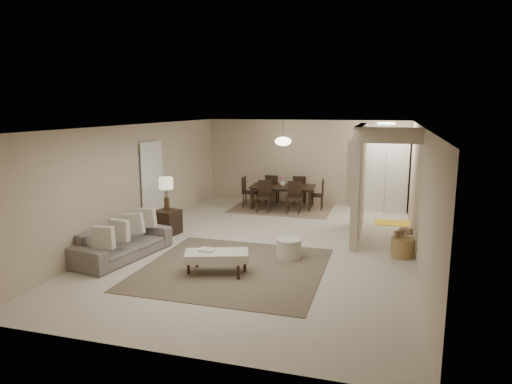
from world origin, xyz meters
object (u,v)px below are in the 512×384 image
(sofa, at_px, (123,242))
(dining_table, at_px, (282,197))
(side_table, at_px, (167,222))
(round_pouf, at_px, (289,249))
(pantry_cabinet, at_px, (386,173))
(ottoman_bench, at_px, (217,256))
(wicker_basket, at_px, (403,247))

(sofa, xyz_separation_m, dining_table, (1.98, 5.16, 0.02))
(sofa, relative_size, side_table, 3.77)
(round_pouf, bearing_deg, dining_table, 104.50)
(round_pouf, relative_size, dining_table, 0.27)
(pantry_cabinet, xyz_separation_m, round_pouf, (-1.71, -4.85, -0.86))
(sofa, height_order, side_table, sofa)
(pantry_cabinet, distance_m, ottoman_bench, 6.64)
(ottoman_bench, bearing_deg, sofa, 152.76)
(pantry_cabinet, relative_size, side_table, 3.80)
(ottoman_bench, relative_size, side_table, 2.18)
(dining_table, bearing_deg, sofa, -114.35)
(sofa, relative_size, ottoman_bench, 1.73)
(side_table, distance_m, wicker_basket, 5.16)
(side_table, bearing_deg, wicker_basket, -2.37)
(side_table, bearing_deg, round_pouf, -16.72)
(wicker_basket, bearing_deg, dining_table, 131.75)
(ottoman_bench, xyz_separation_m, round_pouf, (1.04, 1.15, -0.12))
(wicker_basket, relative_size, dining_table, 0.25)
(sofa, xyz_separation_m, wicker_basket, (5.20, 1.55, -0.11))
(side_table, xyz_separation_m, round_pouf, (3.04, -0.91, -0.09))
(round_pouf, bearing_deg, side_table, 163.28)
(dining_table, bearing_deg, wicker_basket, -51.65)
(round_pouf, bearing_deg, sofa, -164.67)
(side_table, bearing_deg, ottoman_bench, -45.86)
(round_pouf, xyz_separation_m, dining_table, (-1.12, 4.31, 0.13))
(sofa, bearing_deg, pantry_cabinet, -30.29)
(pantry_cabinet, bearing_deg, ottoman_bench, -114.62)
(pantry_cabinet, relative_size, sofa, 1.01)
(side_table, distance_m, dining_table, 3.91)
(ottoman_bench, height_order, round_pouf, ottoman_bench)
(ottoman_bench, xyz_separation_m, dining_table, (-0.07, 5.46, 0.01))
(sofa, bearing_deg, side_table, 8.19)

